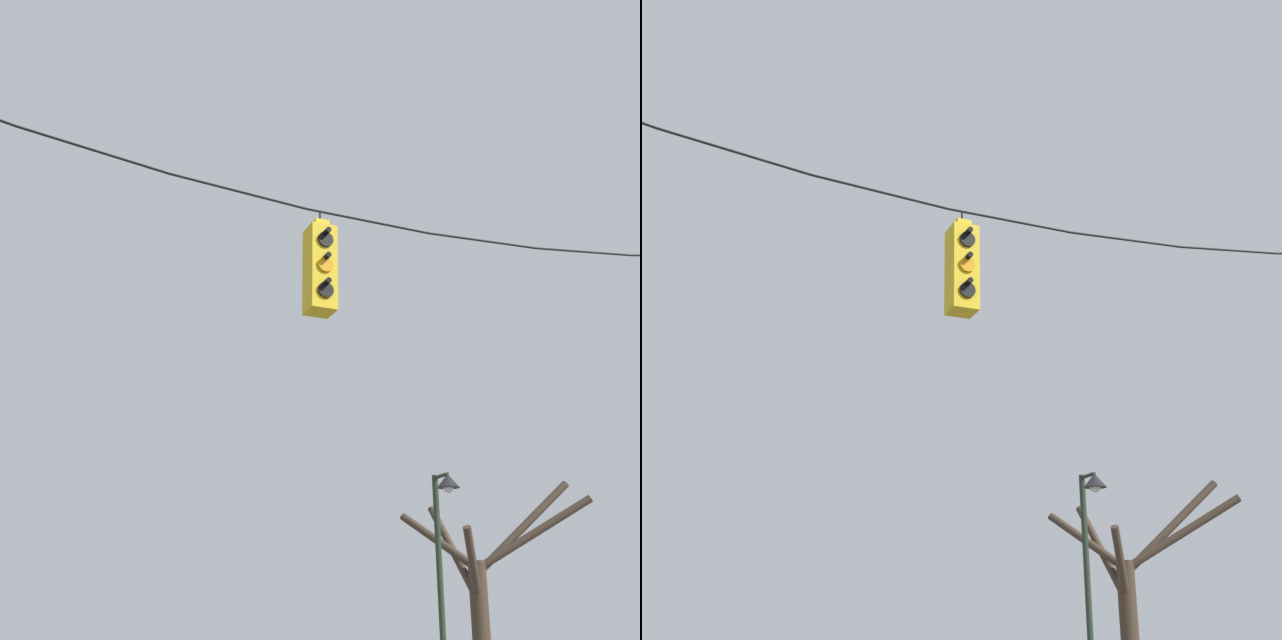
{
  "view_description": "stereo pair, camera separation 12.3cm",
  "coord_description": "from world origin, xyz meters",
  "views": [
    {
      "loc": [
        -4.15,
        -8.73,
        1.72
      ],
      "look_at": [
        -0.7,
        -0.33,
        5.23
      ],
      "focal_mm": 45.0,
      "sensor_mm": 36.0,
      "label": 1
    },
    {
      "loc": [
        -4.04,
        -8.78,
        1.72
      ],
      "look_at": [
        -0.7,
        -0.33,
        5.23
      ],
      "focal_mm": 45.0,
      "sensor_mm": 36.0,
      "label": 2
    }
  ],
  "objects": [
    {
      "name": "traffic_light_near_left_pole",
      "position": [
        -0.7,
        -0.34,
        5.91
      ],
      "size": [
        0.34,
        0.46,
        1.39
      ],
      "color": "yellow"
    },
    {
      "name": "bare_tree",
      "position": [
        6.32,
        7.15,
        2.47
      ],
      "size": [
        3.56,
        2.87,
        4.97
      ],
      "color": "#423326",
      "rests_on": "ground_plane"
    },
    {
      "name": "street_lamp",
      "position": [
        4.15,
        5.14,
        3.36
      ],
      "size": [
        0.45,
        0.78,
        4.61
      ],
      "color": "#233323",
      "rests_on": "ground_plane"
    },
    {
      "name": "span_wire",
      "position": [
        0.0,
        -0.33,
        6.93
      ],
      "size": [
        12.41,
        0.03,
        0.66
      ],
      "color": "black"
    }
  ]
}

